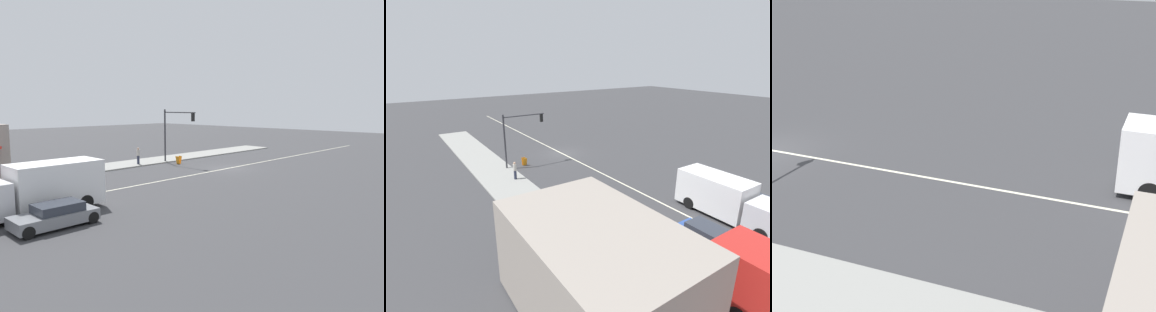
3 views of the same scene
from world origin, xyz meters
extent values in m
plane|color=#38383A|center=(0.00, 18.00, 0.00)|extent=(160.00, 160.00, 0.00)
cube|color=beige|center=(0.00, 0.00, 0.00)|extent=(0.16, 60.00, 0.01)
cylinder|color=#333338|center=(7.55, 1.58, 2.92)|extent=(0.18, 0.18, 5.60)
cylinder|color=#333338|center=(5.30, 1.58, 5.42)|extent=(4.50, 0.12, 0.12)
cube|color=black|center=(3.35, 1.58, 4.97)|extent=(0.28, 0.24, 0.84)
sphere|color=red|center=(3.35, 1.45, 5.24)|extent=(0.18, 0.18, 0.18)
sphere|color=gold|center=(3.35, 1.45, 4.97)|extent=(0.18, 0.18, 0.18)
sphere|color=green|center=(3.35, 1.45, 4.70)|extent=(0.18, 0.18, 0.18)
cylinder|color=#282D42|center=(7.95, 4.96, 0.56)|extent=(0.26, 0.26, 0.87)
cylinder|color=#B7B2A8|center=(7.95, 4.96, 1.30)|extent=(0.34, 0.34, 0.61)
sphere|color=tan|center=(7.95, 4.96, 1.71)|extent=(0.22, 0.22, 0.22)
cube|color=orange|center=(5.53, 1.33, 0.43)|extent=(0.45, 0.21, 0.84)
cube|color=orange|center=(5.53, 1.65, 0.43)|extent=(0.45, 0.21, 0.84)
cube|color=white|center=(-2.20, 18.80, 1.57)|extent=(2.40, 5.10, 2.60)
cylinder|color=black|center=(-3.28, 17.55, 0.45)|extent=(0.28, 0.90, 0.90)
cylinder|color=black|center=(-1.12, 17.55, 0.45)|extent=(0.28, 0.90, 0.90)
cylinder|color=black|center=(1.42, 19.87, 0.35)|extent=(0.22, 0.70, 0.70)
cylinder|color=black|center=(2.98, 19.87, 0.35)|extent=(0.22, 0.70, 0.70)
cube|color=slate|center=(-5.00, 20.30, 0.47)|extent=(1.86, 4.15, 0.59)
cube|color=#2D333D|center=(-5.00, 20.09, 0.99)|extent=(1.58, 2.28, 0.46)
cylinder|color=black|center=(-5.83, 21.97, 0.31)|extent=(0.22, 0.62, 0.62)
cylinder|color=black|center=(-4.17, 21.97, 0.31)|extent=(0.22, 0.62, 0.62)
cylinder|color=black|center=(-5.83, 18.63, 0.31)|extent=(0.22, 0.62, 0.62)
cylinder|color=black|center=(-4.17, 18.63, 0.31)|extent=(0.22, 0.62, 0.62)
camera|label=1|loc=(-22.65, 28.58, 6.04)|focal=35.00mm
camera|label=2|loc=(17.38, 30.22, 10.95)|focal=28.00mm
camera|label=3|loc=(18.81, 18.03, 9.46)|focal=50.00mm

